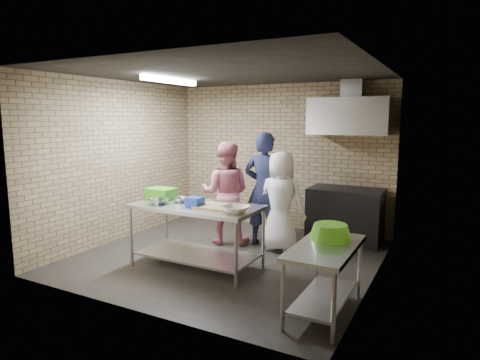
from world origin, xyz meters
name	(u,v)px	position (x,y,z in m)	size (l,w,h in m)	color
floor	(228,256)	(0.00, 0.00, 0.00)	(4.20, 4.20, 0.00)	black
ceiling	(227,73)	(0.00, 0.00, 2.70)	(4.20, 4.20, 0.00)	black
back_wall	(280,157)	(0.00, 2.00, 1.35)	(4.20, 0.06, 2.70)	#9D8762
front_wall	(132,188)	(0.00, -2.00, 1.35)	(4.20, 0.06, 2.70)	#9D8762
left_wall	(120,161)	(-2.10, 0.00, 1.35)	(0.06, 4.00, 2.70)	#9D8762
right_wall	(377,177)	(2.10, 0.00, 1.35)	(0.06, 4.00, 2.70)	#9D8762
prep_table	(197,236)	(-0.17, -0.58, 0.44)	(1.78, 0.89, 0.89)	silver
side_counter	(324,280)	(1.80, -1.10, 0.38)	(0.60, 1.20, 0.75)	silver
stove	(345,215)	(1.35, 1.65, 0.45)	(1.20, 0.70, 0.90)	black
range_hood	(350,116)	(1.35, 1.70, 2.10)	(1.30, 0.60, 0.60)	silver
hood_duct	(353,89)	(1.35, 1.85, 2.55)	(0.35, 0.30, 0.30)	#A5A8AD
wall_shelf	(370,127)	(1.65, 1.89, 1.92)	(0.80, 0.20, 0.04)	#3F2B19
fluorescent_fixture	(170,80)	(-1.00, 0.00, 2.64)	(0.10, 1.25, 0.08)	white
green_crate	(161,194)	(-0.87, -0.46, 0.97)	(0.39, 0.30, 0.16)	green
blue_tub	(195,202)	(-0.12, -0.68, 0.95)	(0.20, 0.20, 0.13)	blue
cutting_board	(217,207)	(0.18, -0.60, 0.90)	(0.54, 0.41, 0.03)	tan
mixing_bowl_a	(158,202)	(-0.67, -0.78, 0.92)	(0.28, 0.28, 0.07)	#AEB1B5
mixing_bowl_b	(180,200)	(-0.47, -0.53, 0.92)	(0.21, 0.21, 0.07)	silver
ceramic_bowl	(236,209)	(0.53, -0.73, 0.93)	(0.34, 0.34, 0.08)	beige
green_basin	(330,232)	(1.78, -0.85, 0.83)	(0.46, 0.46, 0.17)	#59C626
bottle_red	(355,121)	(1.40, 1.89, 2.03)	(0.07, 0.07, 0.18)	#B22619
man_navy	(264,189)	(0.23, 0.79, 0.93)	(0.68, 0.45, 1.86)	#141634
woman_pink	(226,193)	(-0.38, 0.60, 0.84)	(0.82, 0.64, 1.69)	#D16E83
woman_white	(281,201)	(0.57, 0.67, 0.79)	(0.77, 0.50, 1.57)	white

